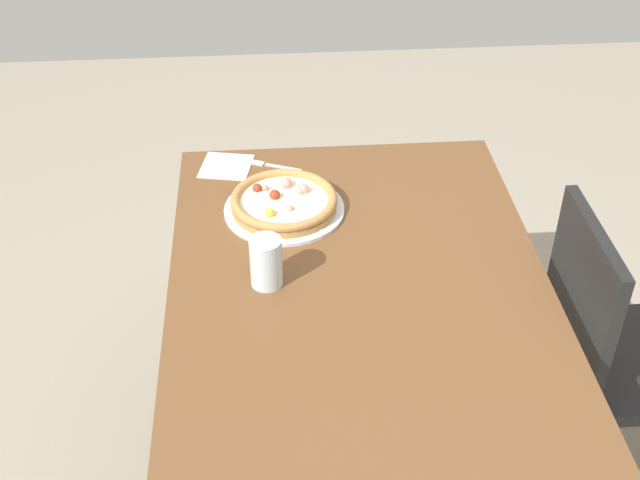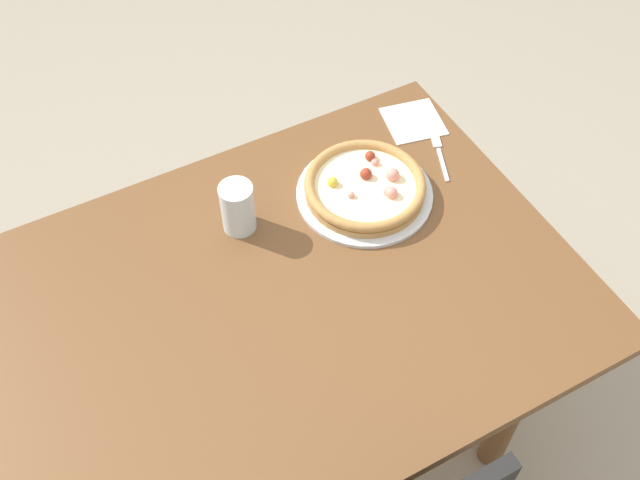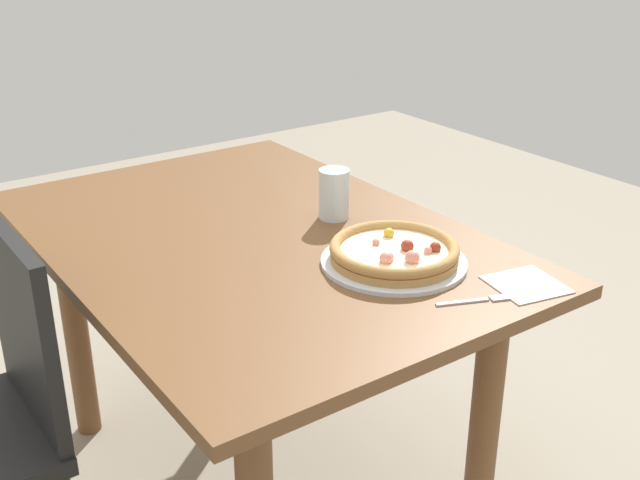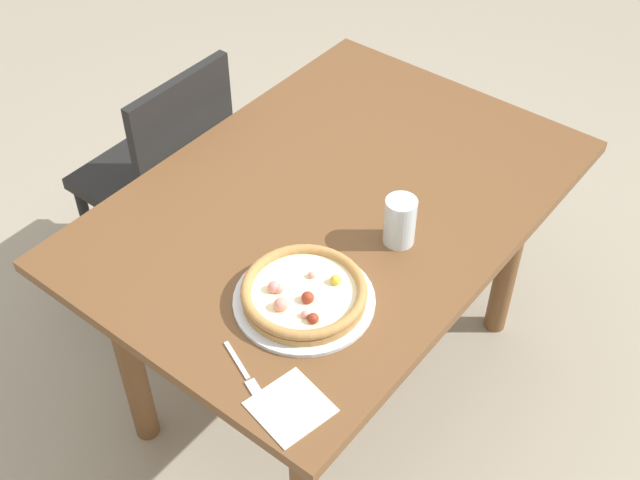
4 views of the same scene
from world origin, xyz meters
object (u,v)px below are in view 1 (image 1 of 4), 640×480
(plate, at_px, (284,210))
(napkin, at_px, (226,166))
(chair_near, at_px, (612,350))
(fork, at_px, (269,165))
(dining_table, at_px, (359,323))
(pizza, at_px, (284,201))
(drinking_glass, at_px, (266,262))

(plate, xyz_separation_m, napkin, (0.24, 0.16, -0.00))
(chair_near, relative_size, fork, 5.55)
(plate, relative_size, fork, 2.02)
(dining_table, xyz_separation_m, chair_near, (-0.00, -0.67, -0.14))
(pizza, distance_m, fork, 0.24)
(plate, relative_size, pizza, 1.13)
(fork, bearing_deg, pizza, 120.45)
(chair_near, height_order, fork, chair_near)
(fork, height_order, napkin, fork)
(dining_table, bearing_deg, drinking_glass, 82.35)
(chair_near, xyz_separation_m, plate, (0.33, 0.83, 0.27))
(dining_table, distance_m, drinking_glass, 0.29)
(dining_table, height_order, drinking_glass, drinking_glass)
(fork, distance_m, napkin, 0.12)
(fork, height_order, drinking_glass, drinking_glass)
(plate, height_order, napkin, plate)
(plate, bearing_deg, fork, 8.11)
(dining_table, relative_size, fork, 8.24)
(dining_table, relative_size, drinking_glass, 10.39)
(chair_near, distance_m, napkin, 1.17)
(pizza, bearing_deg, chair_near, -111.39)
(dining_table, distance_m, fork, 0.60)
(drinking_glass, distance_m, napkin, 0.55)
(plate, distance_m, napkin, 0.28)
(chair_near, xyz_separation_m, fork, (0.56, 0.87, 0.26))
(dining_table, xyz_separation_m, pizza, (0.33, 0.17, 0.15))
(chair_near, height_order, drinking_glass, chair_near)
(pizza, xyz_separation_m, napkin, (0.24, 0.16, -0.03))
(dining_table, relative_size, pizza, 4.62)
(dining_table, bearing_deg, fork, 19.62)
(pizza, bearing_deg, plate, -174.79)
(chair_near, height_order, napkin, chair_near)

